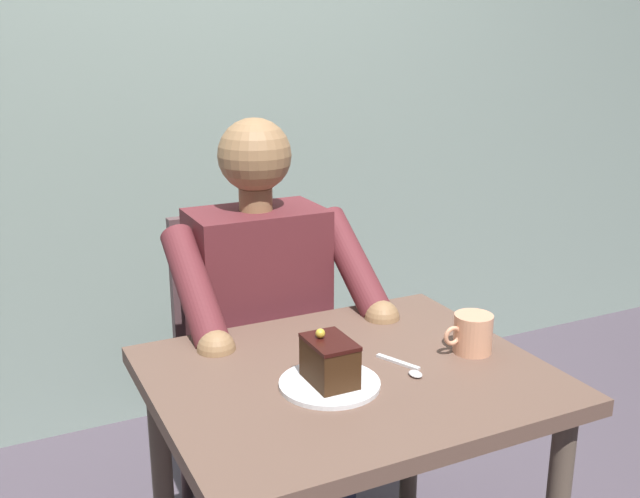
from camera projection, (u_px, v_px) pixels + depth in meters
name	position (u px, v px, depth m)	size (l,w,h in m)	color
cafe_rear_panel	(165.00, 7.00, 2.52)	(6.40, 0.12, 3.00)	gray
dining_table	(348.00, 416.00, 1.60)	(0.83, 0.68, 0.72)	brown
chair	(248.00, 353.00, 2.17)	(0.42, 0.42, 0.91)	#523A3D
seated_person	(270.00, 335.00, 1.98)	(0.53, 0.58, 1.21)	maroon
dessert_plate	(330.00, 384.00, 1.50)	(0.21, 0.21, 0.01)	white
cake_slice	(330.00, 361.00, 1.49)	(0.08, 0.12, 0.11)	#351E0F
coffee_cup	(472.00, 333.00, 1.65)	(0.12, 0.09, 0.09)	tan
dessert_spoon	(407.00, 368.00, 1.57)	(0.05, 0.14, 0.01)	silver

